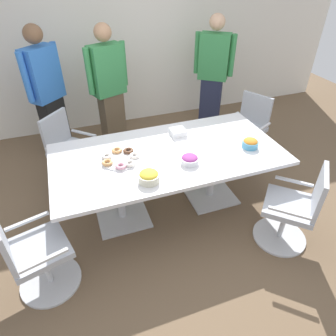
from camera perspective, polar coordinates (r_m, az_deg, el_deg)
The scene contains 15 objects.
ground_plane at distance 3.60m, azimuth 0.00°, elevation -7.15°, with size 10.00×10.00×0.01m, color brown.
back_wall at distance 5.06m, azimuth -10.02°, elevation 23.47°, with size 8.00×0.10×2.80m, color white.
conference_table at distance 3.20m, azimuth 0.00°, elevation 1.09°, with size 2.40×1.20×0.75m.
office_chair_0 at distance 3.95m, azimuth -18.13°, elevation 2.71°, with size 0.76×0.76×0.91m.
office_chair_1 at distance 2.82m, azimuth -24.24°, elevation -15.12°, with size 0.66×0.66×0.91m.
office_chair_2 at distance 3.19m, azimuth 22.83°, elevation -7.56°, with size 0.76×0.76×0.91m.
office_chair_3 at distance 4.36m, azimuth 14.83°, elevation 6.68°, with size 0.73×0.73×0.91m.
person_standing_0 at distance 4.39m, azimuth -22.03°, elevation 13.14°, with size 0.50×0.47×1.79m.
person_standing_1 at distance 4.37m, azimuth -11.16°, elevation 14.73°, with size 0.60×0.36×1.76m.
person_standing_2 at distance 4.90m, azimuth 8.55°, elevation 17.45°, with size 0.54×0.44×1.77m.
snack_bowl_chips_orange at distance 3.32m, azimuth 15.45°, elevation 4.61°, with size 0.17×0.17×0.10m.
snack_bowl_chips_yellow at distance 2.72m, azimuth -3.67°, elevation -1.59°, with size 0.20×0.20×0.11m.
snack_bowl_candy_mix at distance 2.96m, azimuth 4.16°, elevation 1.67°, with size 0.18×0.18×0.09m.
donut_platter at distance 3.05m, azimuth -9.04°, elevation 1.83°, with size 0.39×0.40×0.04m.
napkin_pile at distance 3.44m, azimuth 1.91°, elevation 6.85°, with size 0.17×0.17×0.07m, color white.
Camera 1 is at (-0.88, -2.47, 2.46)m, focal length 31.90 mm.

